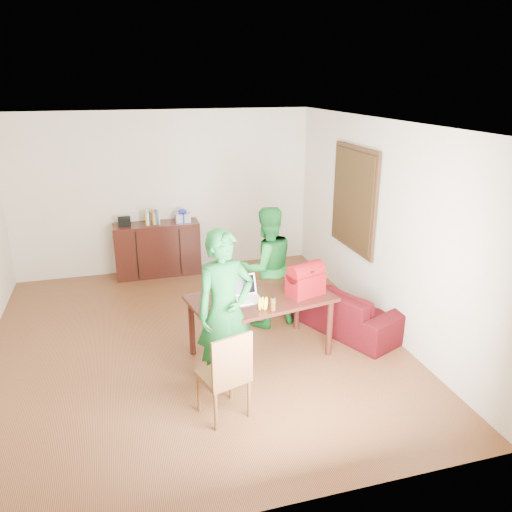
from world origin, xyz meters
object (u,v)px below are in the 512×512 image
object	(u,v)px
person_near	(225,310)
person_far	(267,267)
sofa	(335,301)
laptop	(245,297)
red_bag	(306,282)
chair	(224,391)
bottle	(273,303)
table	(261,304)

from	to	relation	value
person_near	person_far	world-z (taller)	person_near
person_near	person_far	bearing A→B (deg)	45.20
person_far	sofa	size ratio (longest dim) A/B	0.80
laptop	sofa	xyz separation A→B (m)	(1.42, 0.62, -0.51)
red_bag	sofa	bearing A→B (deg)	25.00
sofa	person_far	bearing A→B (deg)	53.48
chair	sofa	size ratio (longest dim) A/B	0.47
bottle	red_bag	bearing A→B (deg)	30.95
person_far	sofa	distance (m)	1.07
chair	person_far	xyz separation A→B (m)	(0.98, 1.78, 0.54)
laptop	sofa	size ratio (longest dim) A/B	0.19
table	bottle	xyz separation A→B (m)	(0.03, -0.38, 0.18)
person_near	table	bearing A→B (deg)	31.19
person_near	person_far	size ratio (longest dim) A/B	1.08
person_far	person_near	bearing A→B (deg)	46.84
person_near	red_bag	world-z (taller)	person_near
person_near	bottle	distance (m)	0.57
chair	red_bag	xyz separation A→B (m)	(1.19, 0.93, 0.64)
laptop	bottle	world-z (taller)	laptop
red_bag	sofa	distance (m)	1.13
person_far	sofa	bearing A→B (deg)	157.86
table	sofa	xyz separation A→B (m)	(1.22, 0.56, -0.37)
person_far	bottle	xyz separation A→B (m)	(-0.28, -1.15, 0.03)
person_near	sofa	xyz separation A→B (m)	(1.75, 1.04, -0.58)
person_far	table	bearing A→B (deg)	58.95
bottle	red_bag	distance (m)	0.58
person_far	laptop	size ratio (longest dim) A/B	4.34
table	chair	xyz separation A→B (m)	(-0.67, -1.02, -0.39)
person_far	bottle	world-z (taller)	person_far
laptop	red_bag	distance (m)	0.73
chair	laptop	bearing A→B (deg)	46.34
person_near	red_bag	xyz separation A→B (m)	(1.05, 0.40, 0.04)
chair	laptop	size ratio (longest dim) A/B	2.52
red_bag	sofa	size ratio (longest dim) A/B	0.21
table	person_near	distance (m)	0.75
person_near	laptop	size ratio (longest dim) A/B	4.66
bottle	sofa	bearing A→B (deg)	38.25
laptop	table	bearing A→B (deg)	13.17
sofa	laptop	bearing A→B (deg)	89.96
person_near	bottle	xyz separation A→B (m)	(0.56, 0.10, -0.03)
person_far	laptop	xyz separation A→B (m)	(-0.51, -0.83, -0.01)
person_near	laptop	bearing A→B (deg)	40.73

